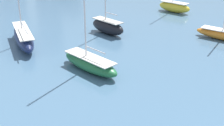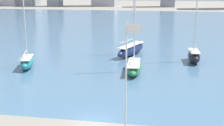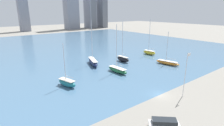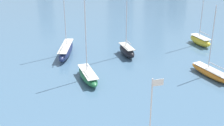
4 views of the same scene
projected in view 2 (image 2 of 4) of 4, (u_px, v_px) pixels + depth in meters
ground_plane at (93, 122)px, 31.96m from camera, size 500.00×500.00×0.00m
harbor_water at (144, 29)px, 98.82m from camera, size 180.00×140.00×0.00m
flag_pole at (127, 80)px, 26.35m from camera, size 1.24×0.14×10.69m
sailboat_black at (194, 56)px, 56.14m from camera, size 2.35×6.46×16.27m
sailboat_green at (134, 67)px, 49.48m from camera, size 2.83×8.51×15.69m
sailboat_teal at (27, 62)px, 52.10m from camera, size 3.76×6.66×11.71m
sailboat_navy at (131, 49)px, 61.68m from camera, size 5.54×11.10×16.78m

